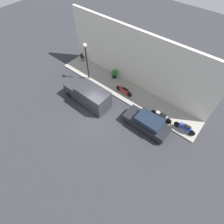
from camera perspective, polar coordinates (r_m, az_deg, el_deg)
The scene contains 11 objects.
ground_plane at distance 16.39m, azimuth -5.40°, elevation -1.82°, with size 60.00×60.00×0.00m, color #2D2D33.
sidewalk at distance 18.62m, azimuth 4.21°, elevation 7.05°, with size 2.65×16.22×0.12m.
building_facade at distance 17.69m, azimuth 7.78°, elevation 16.40°, with size 0.30×16.22×6.01m.
parked_car at distance 15.48m, azimuth 11.33°, elevation -3.47°, with size 1.65×4.05×1.37m.
delivery_van at distance 17.02m, azimuth -7.92°, elevation 5.71°, with size 1.82×4.82×1.96m.
motorcycle_red at distance 17.96m, azimuth 3.97°, elevation 7.02°, with size 0.30×1.92×0.72m.
motorcycle_blue at distance 16.24m, azimuth 22.68°, elevation -4.78°, with size 0.30×1.92×0.82m.
scooter_silver at distance 16.32m, azimuth 15.85°, elevation -1.28°, with size 0.30×2.05×0.83m.
streetlamp at distance 18.30m, azimuth -8.50°, elevation 18.06°, with size 0.39×0.39×4.18m.
potted_plant at distance 19.65m, azimuth 0.75°, elevation 12.43°, with size 0.68×0.68×0.98m.
cafe_chair at distance 22.54m, azimuth -9.67°, elevation 17.40°, with size 0.40×0.40×0.88m.
Camera 1 is at (-6.45, -7.33, 13.17)m, focal length 28.00 mm.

